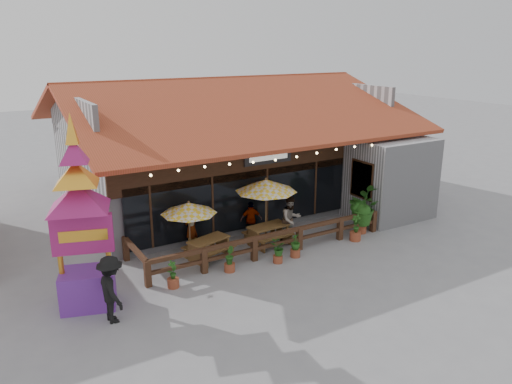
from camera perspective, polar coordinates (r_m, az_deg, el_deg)
ground at (r=20.01m, az=5.27°, el=-5.78°), size 100.00×100.00×0.00m
restaurant_building at (r=24.87m, az=-3.03°, el=4.06°), size 15.50×14.73×6.09m
patio_railing at (r=18.42m, az=0.09°, el=-5.67°), size 10.00×2.60×0.92m
umbrella_left at (r=18.11m, az=-7.70°, el=-1.86°), size 2.65×2.65×2.19m
umbrella_right at (r=19.44m, az=1.16°, el=0.72°), size 2.76×2.76×2.61m
picnic_table_left at (r=18.49m, az=-5.42°, el=-6.04°), size 1.86×1.72×0.75m
picnic_table_right at (r=19.63m, az=1.39°, el=-4.52°), size 1.71×1.51×0.77m
thai_sign_tower at (r=14.97m, az=-19.60°, el=-1.03°), size 2.90×2.90×6.26m
tropical_plant at (r=21.05m, az=11.97°, el=-1.73°), size 1.73×1.81×1.93m
diner_a at (r=19.22m, az=-7.41°, el=-4.06°), size 0.75×0.67×1.72m
diner_b at (r=19.75m, az=4.00°, el=-3.12°), size 0.93×0.73×1.88m
diner_c at (r=20.24m, az=-0.56°, el=-3.17°), size 0.95×0.65×1.50m
pedestrian at (r=14.79m, az=-16.20°, el=-10.65°), size 0.81×1.32×1.98m
planter_a at (r=16.53m, az=-9.47°, el=-9.47°), size 0.40×0.38×0.94m
planter_b at (r=17.39m, az=-3.05°, el=-7.80°), size 0.40×0.43×0.92m
planter_c at (r=18.03m, az=2.52°, el=-6.68°), size 0.67×0.65×0.85m
planter_d at (r=18.56m, az=4.52°, el=-6.15°), size 0.48×0.48×0.90m
planter_e at (r=20.38m, az=11.32°, el=-4.23°), size 0.45×0.45×1.10m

